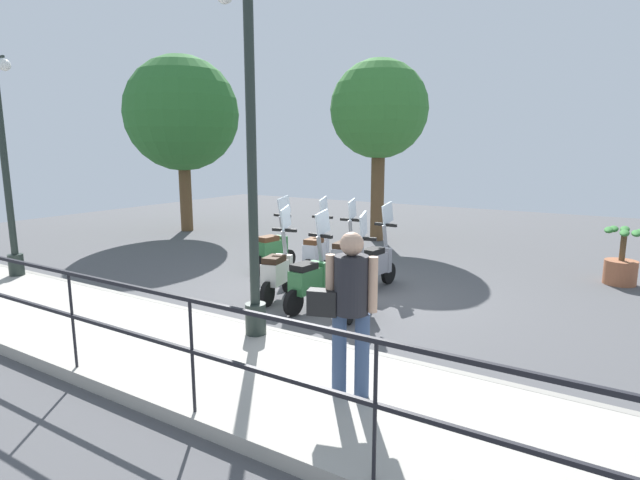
{
  "coord_description": "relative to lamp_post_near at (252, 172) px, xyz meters",
  "views": [
    {
      "loc": [
        -7.13,
        -4.02,
        2.49
      ],
      "look_at": [
        0.2,
        0.5,
        0.9
      ],
      "focal_mm": 28.0,
      "sensor_mm": 36.0,
      "label": 1
    }
  ],
  "objects": [
    {
      "name": "scooter_far_1",
      "position": [
        3.41,
        0.57,
        -1.72
      ],
      "size": [
        1.23,
        0.44,
        1.54
      ],
      "rotation": [
        0.0,
        0.0,
        0.11
      ],
      "color": "black",
      "rests_on": "ground_plane"
    },
    {
      "name": "tree_large",
      "position": [
        5.99,
        7.52,
        1.27
      ],
      "size": [
        3.35,
        3.35,
        5.17
      ],
      "color": "brown",
      "rests_on": "ground_plane"
    },
    {
      "name": "lamp_post_near",
      "position": [
        0.0,
        0.0,
        0.0
      ],
      "size": [
        0.26,
        0.9,
        4.61
      ],
      "color": "#232D28",
      "rests_on": "promenade_walkway"
    },
    {
      "name": "scooter_near_2",
      "position": [
        1.74,
        0.93,
        -1.72
      ],
      "size": [
        1.22,
        0.48,
        1.54
      ],
      "rotation": [
        0.0,
        0.0,
        0.19
      ],
      "color": "black",
      "rests_on": "ground_plane"
    },
    {
      "name": "pedestrian_with_bag",
      "position": [
        -0.8,
        -1.77,
        -1.13
      ],
      "size": [
        0.43,
        0.62,
        1.59
      ],
      "rotation": [
        0.0,
        0.0,
        0.3
      ],
      "color": "#384C70",
      "rests_on": "promenade_walkway"
    },
    {
      "name": "lamp_post_far",
      "position": [
        0.0,
        5.7,
        -0.18
      ],
      "size": [
        0.26,
        0.9,
        4.24
      ],
      "color": "#232D28",
      "rests_on": "promenade_walkway"
    },
    {
      "name": "fence_railing",
      "position": [
        -1.8,
        0.14,
        -1.3
      ],
      "size": [
        0.04,
        16.03,
        1.07
      ],
      "color": "black",
      "rests_on": "promenade_walkway"
    },
    {
      "name": "scooter_near_0",
      "position": [
        1.71,
        -0.56,
        -1.72
      ],
      "size": [
        1.22,
        0.49,
        1.54
      ],
      "rotation": [
        0.0,
        0.0,
        0.21
      ],
      "color": "black",
      "rests_on": "ground_plane"
    },
    {
      "name": "tree_distant",
      "position": [
        7.58,
        1.89,
        1.26
      ],
      "size": [
        2.58,
        2.58,
        4.79
      ],
      "color": "brown",
      "rests_on": "ground_plane"
    },
    {
      "name": "scooter_far_2",
      "position": [
        3.46,
        1.25,
        -1.72
      ],
      "size": [
        1.23,
        0.44,
        1.54
      ],
      "rotation": [
        0.0,
        0.0,
        0.13
      ],
      "color": "black",
      "rests_on": "ground_plane"
    },
    {
      "name": "ground_plane",
      "position": [
        2.4,
        0.14,
        -2.21
      ],
      "size": [
        28.0,
        28.0,
        0.0
      ],
      "primitive_type": "plane",
      "color": "#4C4C4F"
    },
    {
      "name": "scooter_far_0",
      "position": [
        3.18,
        -0.19,
        -1.72
      ],
      "size": [
        1.23,
        0.44,
        1.54
      ],
      "rotation": [
        0.0,
        0.0,
        -0.11
      ],
      "color": "black",
      "rests_on": "ground_plane"
    },
    {
      "name": "potted_palm",
      "position": [
        5.83,
        -3.91,
        -1.76
      ],
      "size": [
        1.06,
        0.66,
        1.05
      ],
      "color": "#9E5B3D",
      "rests_on": "ground_plane"
    },
    {
      "name": "scooter_far_3",
      "position": [
        3.2,
        2.13,
        -1.72
      ],
      "size": [
        1.23,
        0.45,
        1.54
      ],
      "rotation": [
        0.0,
        0.0,
        -0.14
      ],
      "color": "black",
      "rests_on": "ground_plane"
    },
    {
      "name": "scooter_near_1",
      "position": [
        1.58,
        0.2,
        -1.72
      ],
      "size": [
        1.23,
        0.44,
        1.54
      ],
      "rotation": [
        0.0,
        0.0,
        -0.09
      ],
      "color": "black",
      "rests_on": "ground_plane"
    },
    {
      "name": "promenade_walkway",
      "position": [
        -0.75,
        0.14,
        -2.13
      ],
      "size": [
        2.2,
        20.0,
        0.15
      ],
      "color": "#A39E93",
      "rests_on": "ground_plane"
    }
  ]
}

